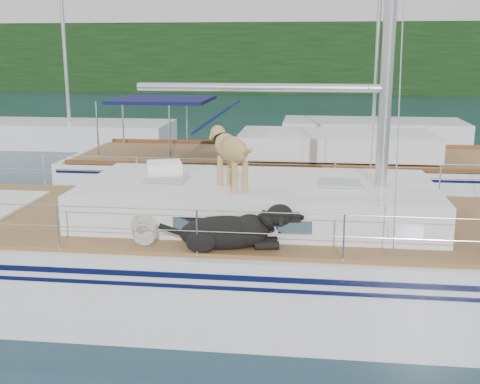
# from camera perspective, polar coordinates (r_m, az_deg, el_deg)

# --- Properties ---
(ground) EXTENTS (120.00, 120.00, 0.00)m
(ground) POSITION_cam_1_polar(r_m,az_deg,el_deg) (9.66, -3.13, -9.46)
(ground) COLOR black
(ground) RESTS_ON ground
(tree_line) EXTENTS (90.00, 3.00, 6.00)m
(tree_line) POSITION_cam_1_polar(r_m,az_deg,el_deg) (53.79, 5.42, 12.53)
(tree_line) COLOR black
(tree_line) RESTS_ON ground
(shore_bank) EXTENTS (92.00, 1.00, 1.20)m
(shore_bank) POSITION_cam_1_polar(r_m,az_deg,el_deg) (55.08, 5.40, 10.05)
(shore_bank) COLOR #595147
(shore_bank) RESTS_ON ground
(main_sailboat) EXTENTS (12.00, 3.80, 14.01)m
(main_sailboat) POSITION_cam_1_polar(r_m,az_deg,el_deg) (9.40, -2.62, -5.71)
(main_sailboat) COLOR silver
(main_sailboat) RESTS_ON ground
(neighbor_sailboat) EXTENTS (11.00, 3.50, 13.30)m
(neighbor_sailboat) POSITION_cam_1_polar(r_m,az_deg,el_deg) (15.37, 4.94, 1.61)
(neighbor_sailboat) COLOR silver
(neighbor_sailboat) RESTS_ON ground
(bg_boat_west) EXTENTS (8.00, 3.00, 11.65)m
(bg_boat_west) POSITION_cam_1_polar(r_m,az_deg,el_deg) (24.92, -15.80, 5.26)
(bg_boat_west) COLOR silver
(bg_boat_west) RESTS_ON ground
(bg_boat_center) EXTENTS (7.20, 3.00, 11.65)m
(bg_boat_center) POSITION_cam_1_polar(r_m,az_deg,el_deg) (25.10, 12.48, 5.52)
(bg_boat_center) COLOR silver
(bg_boat_center) RESTS_ON ground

